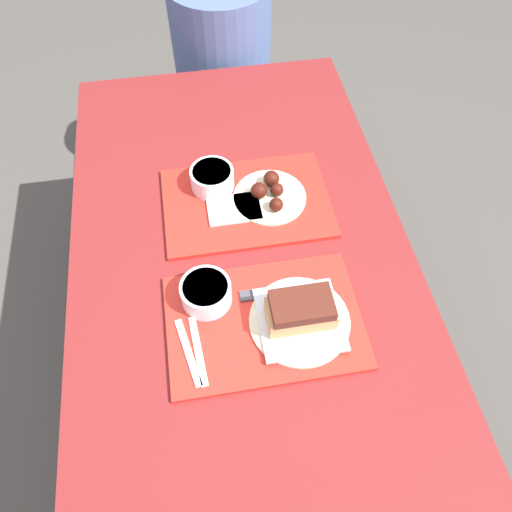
% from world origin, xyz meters
% --- Properties ---
extents(ground_plane, '(12.00, 12.00, 0.00)m').
position_xyz_m(ground_plane, '(0.00, 0.00, 0.00)').
color(ground_plane, '#4C4742').
extents(picnic_table, '(0.88, 1.69, 0.78)m').
position_xyz_m(picnic_table, '(0.00, 0.00, 0.68)').
color(picnic_table, maroon).
rests_on(picnic_table, ground_plane).
extents(picnic_bench_far, '(0.83, 0.28, 0.42)m').
position_xyz_m(picnic_bench_far, '(0.00, 1.07, 0.36)').
color(picnic_bench_far, maroon).
rests_on(picnic_bench_far, ground_plane).
extents(tray_near, '(0.45, 0.31, 0.01)m').
position_xyz_m(tray_near, '(0.02, -0.15, 0.78)').
color(tray_near, red).
rests_on(tray_near, picnic_table).
extents(tray_far, '(0.45, 0.31, 0.01)m').
position_xyz_m(tray_far, '(0.04, 0.22, 0.78)').
color(tray_far, red).
rests_on(tray_far, picnic_table).
extents(bowl_coleslaw_near, '(0.12, 0.12, 0.06)m').
position_xyz_m(bowl_coleslaw_near, '(-0.10, -0.07, 0.82)').
color(bowl_coleslaw_near, silver).
rests_on(bowl_coleslaw_near, tray_near).
extents(brisket_sandwich_plate, '(0.23, 0.23, 0.09)m').
position_xyz_m(brisket_sandwich_plate, '(0.10, -0.16, 0.82)').
color(brisket_sandwich_plate, beige).
rests_on(brisket_sandwich_plate, tray_near).
extents(plastic_fork_near, '(0.05, 0.17, 0.00)m').
position_xyz_m(plastic_fork_near, '(-0.16, -0.20, 0.79)').
color(plastic_fork_near, white).
rests_on(plastic_fork_near, tray_near).
extents(plastic_knife_near, '(0.03, 0.17, 0.00)m').
position_xyz_m(plastic_knife_near, '(-0.14, -0.20, 0.79)').
color(plastic_knife_near, white).
rests_on(plastic_knife_near, tray_near).
extents(condiment_packet, '(0.04, 0.03, 0.01)m').
position_xyz_m(condiment_packet, '(-0.01, -0.08, 0.79)').
color(condiment_packet, '#3F3F47').
rests_on(condiment_packet, tray_near).
extents(bowl_coleslaw_far, '(0.12, 0.12, 0.06)m').
position_xyz_m(bowl_coleslaw_far, '(-0.05, 0.29, 0.82)').
color(bowl_coleslaw_far, silver).
rests_on(bowl_coleslaw_far, tray_far).
extents(wings_plate_far, '(0.20, 0.20, 0.05)m').
position_xyz_m(wings_plate_far, '(0.10, 0.23, 0.80)').
color(wings_plate_far, beige).
rests_on(wings_plate_far, tray_far).
extents(napkin_far, '(0.14, 0.10, 0.01)m').
position_xyz_m(napkin_far, '(0.00, 0.20, 0.79)').
color(napkin_far, white).
rests_on(napkin_far, tray_far).
extents(person_seated_across, '(0.37, 0.37, 0.73)m').
position_xyz_m(person_seated_across, '(0.07, 1.07, 0.72)').
color(person_seated_across, '#4C6093').
rests_on(person_seated_across, picnic_bench_far).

